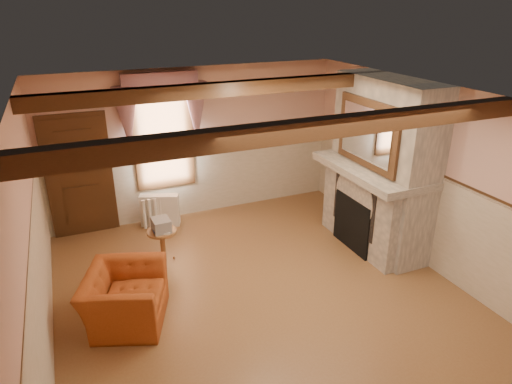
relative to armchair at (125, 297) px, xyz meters
name	(u,v)px	position (x,y,z in m)	size (l,w,h in m)	color
floor	(260,293)	(1.83, -0.14, -0.35)	(5.50, 6.00, 0.01)	brown
ceiling	(261,97)	(1.83, -0.14, 2.45)	(5.50, 6.00, 0.01)	silver
wall_back	(196,143)	(1.83, 2.86, 1.05)	(5.50, 0.02, 2.80)	#D7A595
wall_front	(420,355)	(1.83, -3.14, 1.05)	(5.50, 0.02, 2.80)	#D7A595
wall_left	(30,245)	(-0.92, -0.14, 1.05)	(0.02, 6.00, 2.80)	#D7A595
wall_right	(424,175)	(4.58, -0.14, 1.05)	(0.02, 6.00, 2.80)	#D7A595
wainscot	(260,247)	(1.83, -0.14, 0.40)	(5.50, 6.00, 1.50)	beige
chair_rail	(260,197)	(1.83, -0.14, 1.15)	(5.50, 6.00, 0.08)	black
firebox	(355,223)	(3.83, 0.46, 0.10)	(0.20, 0.95, 0.90)	black
armchair	(125,297)	(0.00, 0.00, 0.00)	(1.08, 0.95, 0.70)	#994219
side_table	(163,246)	(0.77, 1.27, -0.08)	(0.47, 0.47, 0.55)	brown
book_stack	(161,225)	(0.77, 1.26, 0.30)	(0.26, 0.32, 0.20)	#B7AD8C
radiator	(160,210)	(1.00, 2.56, -0.05)	(0.70, 0.18, 0.60)	silver
bowl	(375,164)	(4.07, 0.43, 1.11)	(0.33, 0.33, 0.08)	brown
mantel_clock	(346,146)	(4.07, 1.26, 1.17)	(0.14, 0.24, 0.20)	black
oil_lamp	(363,152)	(4.07, 0.75, 1.21)	(0.11, 0.11, 0.28)	gold
candle_red	(397,172)	(4.07, -0.10, 1.15)	(0.06, 0.06, 0.16)	#A42814
jar_yellow	(396,173)	(4.07, -0.09, 1.13)	(0.06, 0.06, 0.12)	yellow
fireplace	(382,166)	(4.25, 0.46, 1.05)	(0.85, 2.00, 2.80)	gray
mantel	(373,169)	(4.07, 0.46, 1.01)	(1.05, 2.05, 0.12)	gray
overmantel_mirror	(367,134)	(3.89, 0.46, 1.62)	(0.06, 1.44, 1.04)	silver
door	(80,178)	(-0.27, 2.80, 0.70)	(1.10, 0.10, 2.10)	black
window	(163,134)	(1.23, 2.83, 1.30)	(1.06, 0.08, 2.02)	white
window_drapes	(162,102)	(1.23, 2.74, 1.90)	(1.30, 0.14, 1.40)	gray
ceiling_beam_front	(310,129)	(1.83, -1.34, 2.35)	(5.50, 0.18, 0.20)	black
ceiling_beam_back	(227,89)	(1.83, 1.06, 2.35)	(5.50, 0.18, 0.20)	black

